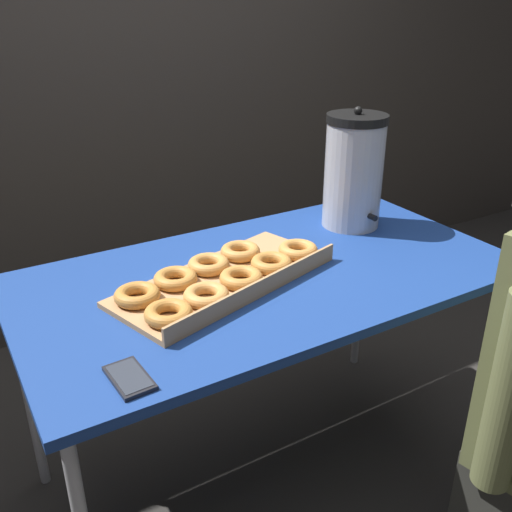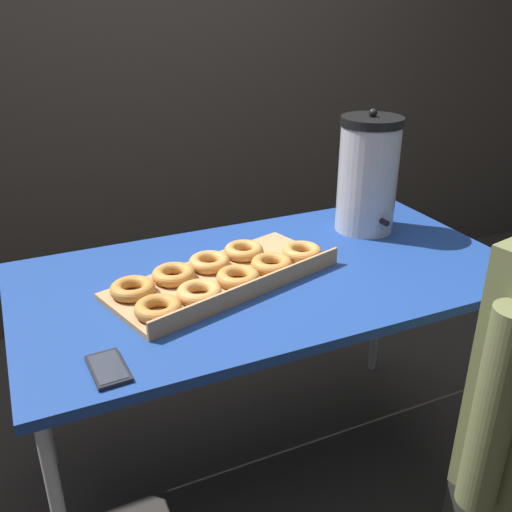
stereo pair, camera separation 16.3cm
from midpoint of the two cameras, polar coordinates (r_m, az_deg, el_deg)
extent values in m
plane|color=#2D2B28|center=(2.14, -1.28, -20.56)|extent=(12.00, 12.00, 0.00)
cube|color=#38332D|center=(2.74, -16.31, 20.24)|extent=(6.00, 0.10, 2.68)
cube|color=navy|center=(1.68, -1.53, -2.04)|extent=(1.45, 0.78, 0.03)
cylinder|color=#ADADB2|center=(2.06, 20.70, -10.91)|extent=(0.03, 0.03, 0.75)
cylinder|color=#ADADB2|center=(2.01, -24.12, -12.44)|extent=(0.03, 0.03, 0.75)
cylinder|color=#ADADB2|center=(2.45, 8.53, -3.28)|extent=(0.03, 0.03, 0.75)
cube|color=tan|center=(1.62, -6.06, -2.40)|extent=(0.71, 0.45, 0.02)
cube|color=tan|center=(1.52, -2.73, -3.12)|extent=(0.63, 0.19, 0.04)
torus|color=#BF7D36|center=(1.43, -12.02, -5.74)|extent=(0.16, 0.16, 0.03)
torus|color=#D3914A|center=(1.49, -8.13, -4.01)|extent=(0.15, 0.15, 0.03)
torus|color=#C6833C|center=(1.57, -4.47, -2.27)|extent=(0.17, 0.17, 0.03)
torus|color=#C3813A|center=(1.65, -1.35, -0.81)|extent=(0.17, 0.17, 0.03)
torus|color=#CC8A42|center=(1.73, 1.55, 0.56)|extent=(0.16, 0.16, 0.03)
torus|color=#C07D36|center=(1.52, -14.77, -3.97)|extent=(0.13, 0.13, 0.03)
torus|color=#C4823B|center=(1.59, -10.99, -2.31)|extent=(0.16, 0.16, 0.03)
torus|color=#CF8C45|center=(1.65, -7.58, -0.91)|extent=(0.16, 0.16, 0.03)
torus|color=#CC8A42|center=(1.73, -4.28, 0.41)|extent=(0.17, 0.17, 0.03)
cylinder|color=#B7B7BC|center=(1.97, 7.36, 7.94)|extent=(0.20, 0.20, 0.36)
cylinder|color=black|center=(1.92, 7.68, 13.44)|extent=(0.20, 0.20, 0.03)
sphere|color=black|center=(1.92, 7.73, 14.19)|extent=(0.03, 0.03, 0.03)
cylinder|color=black|center=(1.93, 9.05, 3.88)|extent=(0.02, 0.05, 0.02)
cube|color=black|center=(1.28, -16.22, -11.76)|extent=(0.08, 0.13, 0.01)
cube|color=#2D333D|center=(1.28, -16.25, -11.56)|extent=(0.07, 0.12, 0.00)
cylinder|color=#60663D|center=(1.37, 20.85, -12.97)|extent=(0.09, 0.09, 0.51)
camera|label=1|loc=(0.08, -92.86, -1.33)|focal=40.00mm
camera|label=2|loc=(0.08, 87.14, 1.33)|focal=40.00mm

